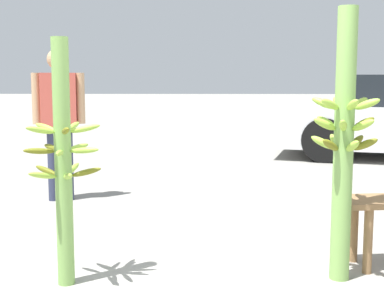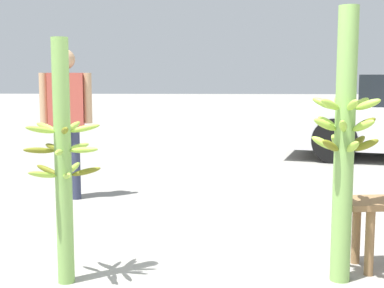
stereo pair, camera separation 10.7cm
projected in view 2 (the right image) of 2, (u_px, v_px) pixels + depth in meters
name	position (u px, v px, depth m)	size (l,w,h in m)	color
banana_stalk_left	(63.00, 161.00, 3.30)	(0.46, 0.47, 1.53)	#7AA851
banana_stalk_center	(344.00, 143.00, 3.32)	(0.43, 0.43, 1.72)	#7AA851
vendor_person	(66.00, 109.00, 5.60)	(0.54, 0.22, 1.59)	#2D334C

